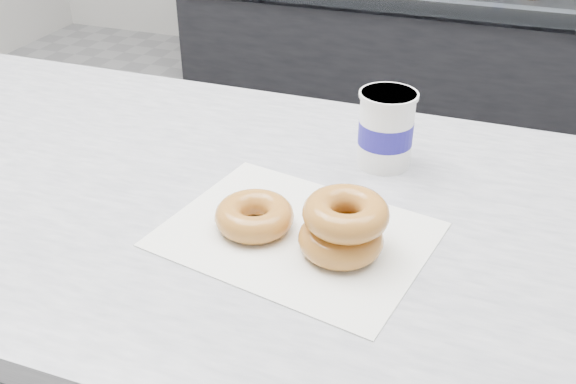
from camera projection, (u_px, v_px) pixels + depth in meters
name	position (u px, v px, depth m)	size (l,w,h in m)	color
ground	(264.00, 336.00, 1.96)	(5.00, 5.00, 0.00)	#939396
counter	(145.00, 372.00, 1.24)	(3.06, 0.76, 0.90)	#333335
display_case	(410.00, 0.00, 3.40)	(2.40, 0.74, 1.25)	black
wax_paper	(296.00, 234.00, 0.85)	(0.34, 0.26, 0.00)	silver
donut_single	(254.00, 216.00, 0.86)	(0.11, 0.11, 0.04)	gold
donut_stack	(343.00, 226.00, 0.80)	(0.14, 0.14, 0.08)	gold
coffee_cup	(386.00, 128.00, 0.99)	(0.10, 0.10, 0.12)	white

